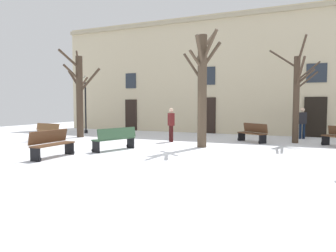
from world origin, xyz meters
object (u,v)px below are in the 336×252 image
at_px(streetlamp, 85,98).
at_px(bench_back_to_back_left, 253,133).
at_px(tree_near_facade, 297,94).
at_px(bench_near_center_tree, 115,138).
at_px(bench_back_to_back_right, 52,143).
at_px(tree_center, 79,93).
at_px(person_near_bench, 171,123).
at_px(person_strolling, 302,122).
at_px(tree_foreground, 202,84).
at_px(bench_far_corner, 50,131).

relative_size(streetlamp, bench_back_to_back_left, 2.36).
height_order(tree_near_facade, bench_near_center_tree, tree_near_facade).
height_order(tree_near_facade, bench_back_to_back_right, tree_near_facade).
bearing_deg(streetlamp, bench_near_center_tree, -43.81).
height_order(tree_center, bench_back_to_back_left, tree_center).
height_order(bench_near_center_tree, person_near_bench, person_near_bench).
relative_size(person_near_bench, person_strolling, 0.99).
bearing_deg(bench_back_to_back_right, bench_near_center_tree, -24.54).
distance_m(tree_foreground, tree_near_facade, 4.88).
bearing_deg(tree_foreground, tree_center, 170.47).
xyz_separation_m(bench_back_to_back_left, person_near_bench, (-3.71, -1.50, 0.47)).
xyz_separation_m(bench_far_corner, person_near_bench, (6.31, 1.58, 0.47)).
height_order(bench_back_to_back_right, person_near_bench, person_near_bench).
distance_m(streetlamp, bench_near_center_tree, 8.56).
height_order(tree_foreground, streetlamp, tree_foreground).
bearing_deg(bench_back_to_back_right, bench_far_corner, 43.94).
height_order(tree_foreground, bench_near_center_tree, tree_foreground).
relative_size(tree_foreground, person_strolling, 3.11).
relative_size(bench_back_to_back_left, bench_back_to_back_right, 0.87).
distance_m(tree_near_facade, bench_back_to_back_right, 11.09).
bearing_deg(tree_center, streetlamp, 121.16).
height_order(tree_near_facade, person_strolling, tree_near_facade).
xyz_separation_m(tree_foreground, tree_center, (-7.60, 1.28, -0.21)).
xyz_separation_m(person_near_bench, person_strolling, (5.89, 4.05, 0.01)).
distance_m(tree_foreground, streetlamp, 9.57).
distance_m(streetlamp, bench_back_to_back_left, 10.78).
bearing_deg(person_strolling, tree_near_facade, 60.81).
height_order(bench_back_to_back_right, person_strolling, person_strolling).
bearing_deg(tree_near_facade, bench_back_to_back_left, -167.71).
bearing_deg(bench_near_center_tree, tree_center, -109.74).
relative_size(bench_far_corner, bench_back_to_back_right, 0.94).
xyz_separation_m(tree_center, tree_near_facade, (11.24, 1.95, -0.15)).
bearing_deg(bench_far_corner, bench_near_center_tree, 164.02).
distance_m(bench_near_center_tree, bench_back_to_back_right, 2.56).
distance_m(tree_center, bench_back_to_back_left, 9.64).
distance_m(bench_back_to_back_left, person_near_bench, 4.03).
bearing_deg(bench_far_corner, streetlamp, -76.03).
bearing_deg(person_strolling, bench_back_to_back_right, 29.40).
xyz_separation_m(bench_far_corner, person_strolling, (12.19, 5.63, 0.48)).
distance_m(bench_near_center_tree, person_strolling, 10.25).
xyz_separation_m(tree_center, streetlamp, (-1.32, 2.18, -0.23)).
bearing_deg(tree_center, bench_back_to_back_left, 9.35).
distance_m(bench_back_to_back_left, bench_back_to_back_right, 9.36).
relative_size(tree_near_facade, bench_near_center_tree, 2.55).
bearing_deg(person_near_bench, bench_back_to_back_right, 116.65).
bearing_deg(person_strolling, bench_back_to_back_left, 26.59).
relative_size(tree_near_facade, bench_far_corner, 2.94).
xyz_separation_m(tree_near_facade, person_strolling, (0.23, 2.12, -1.41)).
height_order(tree_near_facade, streetlamp, tree_near_facade).
bearing_deg(tree_center, person_strolling, 19.57).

